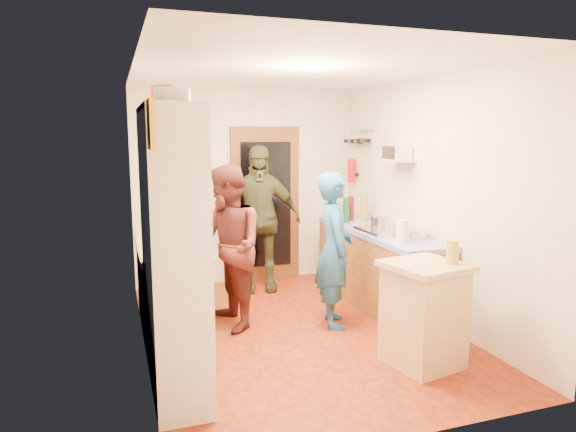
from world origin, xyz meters
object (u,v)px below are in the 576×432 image
island_base (424,317)px  person_back (259,219)px  right_counter_base (378,270)px  person_left (229,247)px  person_hob (337,250)px  hutch_body (173,252)px

island_base → person_back: 2.75m
right_counter_base → person_left: (-1.81, -0.12, 0.43)m
island_base → person_hob: (-0.32, 1.11, 0.38)m
person_left → person_back: person_back is taller
island_base → person_hob: bearing=106.2°
right_counter_base → person_hob: bearing=-148.2°
person_back → person_left: bearing=-107.4°
right_counter_base → person_back: (-1.17, 1.03, 0.51)m
island_base → person_back: person_back is taller
hutch_body → right_counter_base: 2.90m
island_base → person_left: 2.05m
person_left → person_back: 1.32m
right_counter_base → person_hob: size_ratio=1.36×
island_base → person_hob: person_hob is taller
person_hob → person_back: size_ratio=0.87×
island_base → person_back: bearing=106.1°
person_left → island_base: bearing=35.2°
right_counter_base → person_back: person_back is taller
right_counter_base → island_base: (-0.42, -1.57, 0.01)m
right_counter_base → person_left: person_left is taller
island_base → person_left: bearing=133.9°
hutch_body → person_back: bearing=60.2°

